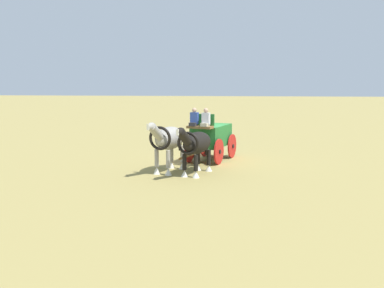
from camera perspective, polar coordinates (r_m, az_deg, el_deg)
The scene contains 5 objects.
ground_plane at distance 22.31m, azimuth 2.54°, elevation -2.08°, with size 220.00×220.00×0.00m, color #9E8C4C.
show_wagon at distance 21.97m, azimuth 2.41°, elevation 0.96°, with size 5.56×2.46×2.73m.
draft_horse_near at distance 18.53m, azimuth 0.50°, elevation -0.03°, with size 3.11×1.48×2.17m.
draft_horse_off at distance 19.06m, azimuth -3.10°, elevation 0.57°, with size 3.07×1.53×2.32m.
sponsor_banner at distance 27.42m, azimuth 2.10°, elevation 0.97°, with size 3.20×0.06×1.10m, color #1959B2.
Camera 1 is at (21.89, 1.80, 3.89)m, focal length 40.81 mm.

